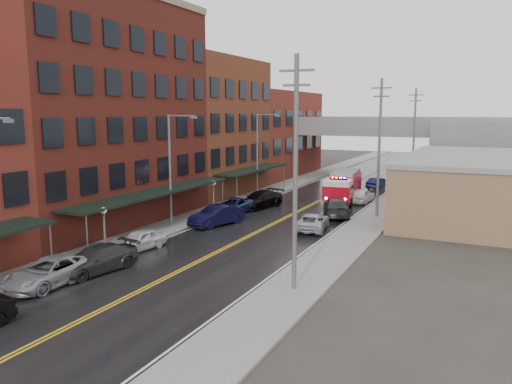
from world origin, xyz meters
The scene contains 31 objects.
road centered at (0.00, 30.00, 0.01)m, with size 11.00×160.00×0.02m, color black.
sidewalk_left centered at (-7.30, 30.00, 0.07)m, with size 3.00×160.00×0.15m, color slate.
sidewalk_right centered at (7.30, 30.00, 0.07)m, with size 3.00×160.00×0.15m, color slate.
curb_left centered at (-5.65, 30.00, 0.07)m, with size 0.30×160.00×0.15m, color gray.
curb_right centered at (5.65, 30.00, 0.07)m, with size 0.30×160.00×0.15m, color gray.
brick_building_b centered at (-13.30, 23.00, 9.00)m, with size 9.00×20.00×18.00m, color #501E15.
brick_building_c centered at (-13.30, 40.50, 7.50)m, with size 9.00×15.00×15.00m, color brown.
brick_building_far centered at (-13.30, 58.00, 6.00)m, with size 9.00×20.00×12.00m, color maroon.
tan_building centered at (16.00, 40.00, 2.50)m, with size 14.00×22.00×5.00m, color #926A4E.
right_far_block centered at (18.00, 70.00, 4.00)m, with size 18.00×30.00×8.00m, color slate.
awning_1 centered at (-7.49, 23.00, 2.99)m, with size 2.60×18.00×3.09m.
awning_2 centered at (-7.49, 40.50, 2.99)m, with size 2.60×13.00×3.09m.
globe_lamp_1 centered at (-6.40, 16.00, 2.31)m, with size 0.44×0.44×3.12m.
globe_lamp_2 centered at (-6.40, 30.00, 2.31)m, with size 0.44×0.44×3.12m.
street_lamp_1 centered at (-6.55, 24.00, 5.19)m, with size 2.64×0.22×9.00m.
street_lamp_2 centered at (-6.55, 40.00, 5.19)m, with size 2.64×0.22×9.00m.
utility_pole_0 centered at (7.20, 15.00, 6.31)m, with size 1.80×0.24×12.00m.
utility_pole_1 centered at (7.20, 35.00, 6.31)m, with size 1.80×0.24×12.00m.
utility_pole_2 centered at (7.20, 55.00, 6.31)m, with size 1.80×0.24×12.00m.
overpass centered at (0.00, 62.00, 5.99)m, with size 40.00×10.00×7.50m.
fire_truck centered at (2.31, 41.47, 1.67)m, with size 4.11×8.67×3.08m.
parked_car_left_2 centered at (-5.00, 10.20, 0.73)m, with size 2.42×5.24×1.46m, color gray.
parked_car_left_3 centered at (-4.26, 12.90, 0.76)m, with size 2.12×5.21×1.51m, color #2A2A2C.
parked_car_left_4 centered at (-5.00, 17.78, 0.68)m, with size 1.61×4.00×1.36m, color silver.
parked_car_left_5 centered at (-4.01, 26.39, 0.82)m, with size 1.73×4.96×1.63m, color black.
parked_car_left_6 centered at (-5.00, 30.96, 0.73)m, with size 2.42×5.25×1.46m, color #141B4C.
parked_car_left_7 centered at (-4.02, 34.80, 0.80)m, with size 2.25×5.54×1.61m, color black.
parked_car_right_0 centered at (3.60, 28.20, 0.67)m, with size 2.24×4.85×1.35m, color #A0A2A8.
parked_car_right_1 centered at (3.78, 34.20, 0.82)m, with size 2.30×5.65×1.64m, color #28282B.
parked_car_right_2 centered at (4.24, 41.80, 0.75)m, with size 1.78×4.42×1.50m, color white.
parked_car_right_3 centered at (3.65, 52.20, 0.66)m, with size 1.40×4.01×1.32m, color #0E1134.
Camera 1 is at (16.12, -8.25, 9.23)m, focal length 35.00 mm.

